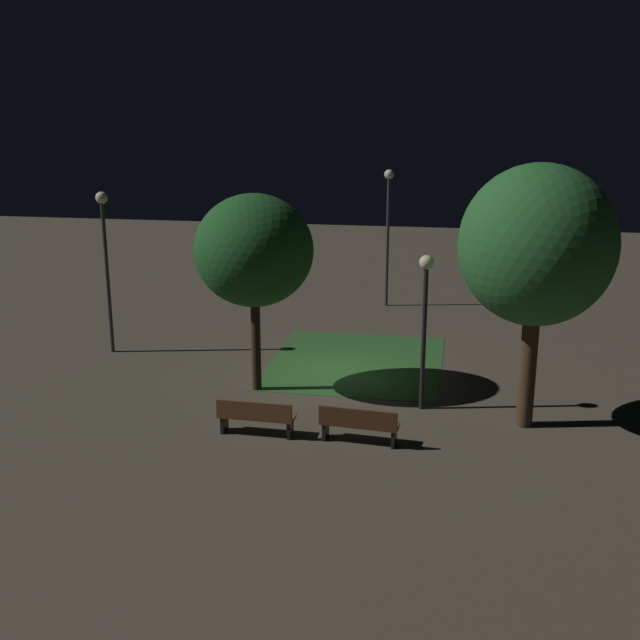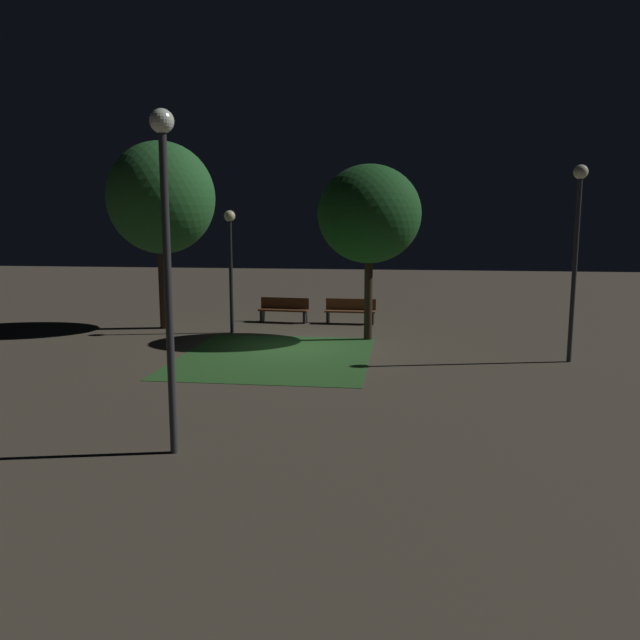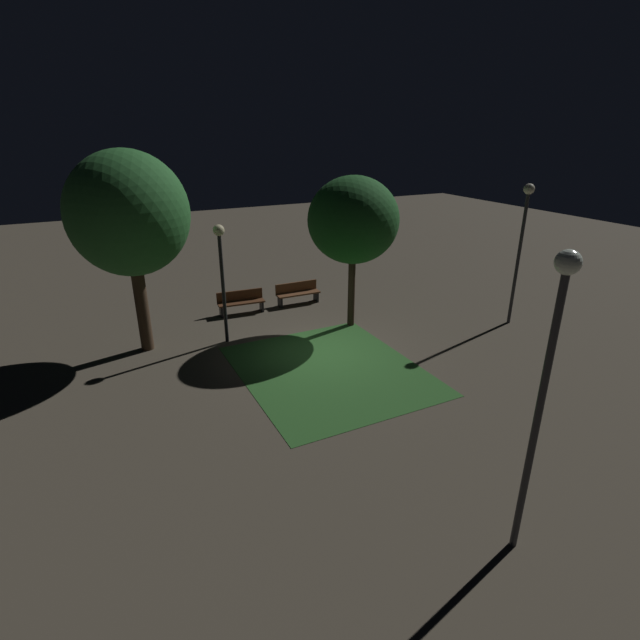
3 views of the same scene
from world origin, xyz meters
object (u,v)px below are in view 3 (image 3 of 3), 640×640
(bench_by_lamp, at_px, (298,292))
(lamp_post_path_center, at_px, (548,366))
(tree_right_canopy, at_px, (129,215))
(lamp_post_plaza_east, at_px, (522,233))
(tree_tall_center, at_px, (353,221))
(bench_back_row, at_px, (241,301))
(lamp_post_near_wall, at_px, (221,263))

(bench_by_lamp, xyz_separation_m, lamp_post_path_center, (1.72, 12.99, 3.02))
(tree_right_canopy, height_order, lamp_post_plaza_east, tree_right_canopy)
(tree_right_canopy, bearing_deg, bench_by_lamp, -163.98)
(lamp_post_plaza_east, bearing_deg, tree_tall_center, -24.41)
(bench_by_lamp, bearing_deg, bench_back_row, 0.01)
(tree_right_canopy, height_order, lamp_post_path_center, tree_right_canopy)
(lamp_post_near_wall, relative_size, lamp_post_path_center, 0.76)
(tree_right_canopy, bearing_deg, lamp_post_path_center, 111.74)
(bench_back_row, xyz_separation_m, lamp_post_plaza_east, (-8.58, 5.42, 2.88))
(tree_tall_center, relative_size, tree_right_canopy, 0.85)
(tree_tall_center, distance_m, lamp_post_near_wall, 4.65)
(tree_tall_center, bearing_deg, lamp_post_near_wall, -7.51)
(lamp_post_path_center, bearing_deg, bench_by_lamp, -97.53)
(bench_back_row, relative_size, lamp_post_near_wall, 0.46)
(bench_back_row, height_order, lamp_post_path_center, lamp_post_path_center)
(bench_by_lamp, xyz_separation_m, lamp_post_near_wall, (3.70, 2.40, 2.27))
(bench_by_lamp, relative_size, tree_tall_center, 0.34)
(tree_right_canopy, bearing_deg, lamp_post_near_wall, 166.09)
(lamp_post_path_center, bearing_deg, lamp_post_near_wall, -79.42)
(bench_by_lamp, distance_m, lamp_post_near_wall, 4.95)
(bench_back_row, distance_m, lamp_post_near_wall, 3.54)
(lamp_post_near_wall, xyz_separation_m, lamp_post_path_center, (-1.98, 10.60, 0.75))
(lamp_post_near_wall, bearing_deg, lamp_post_path_center, 100.58)
(lamp_post_plaza_east, bearing_deg, lamp_post_path_center, 43.84)
(bench_by_lamp, relative_size, lamp_post_path_center, 0.34)
(bench_by_lamp, distance_m, lamp_post_path_center, 13.45)
(tree_right_canopy, bearing_deg, lamp_post_plaza_east, 163.55)
(lamp_post_plaza_east, xyz_separation_m, lamp_post_path_center, (7.88, 7.57, 0.13))
(lamp_post_path_center, bearing_deg, lamp_post_plaza_east, -136.16)
(bench_back_row, bearing_deg, tree_tall_center, 137.01)
(bench_back_row, height_order, lamp_post_near_wall, lamp_post_near_wall)
(tree_right_canopy, xyz_separation_m, lamp_post_path_center, (-4.47, 11.21, -0.86))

